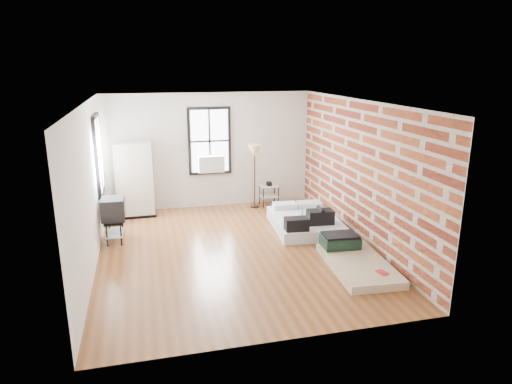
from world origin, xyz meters
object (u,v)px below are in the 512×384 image
object	(u,v)px
mattress_bare	(354,259)
wardrobe	(134,180)
mattress_main	(305,221)
side_table	(269,190)
tv_stand	(114,211)
floor_lamp	(255,154)

from	to	relation	value
mattress_bare	wardrobe	distance (m)	5.35
mattress_main	side_table	size ratio (longest dim) A/B	3.25
mattress_main	tv_stand	distance (m)	3.99
side_table	tv_stand	bearing A→B (deg)	-156.07
side_table	wardrobe	bearing A→B (deg)	-178.77
mattress_main	floor_lamp	distance (m)	2.22
side_table	floor_lamp	bearing A→B (deg)	-167.81
side_table	tv_stand	size ratio (longest dim) A/B	0.66
mattress_bare	tv_stand	xyz separation A→B (m)	(-4.15, 2.19, 0.52)
side_table	tv_stand	world-z (taller)	tv_stand
mattress_main	wardrobe	xyz separation A→B (m)	(-3.56, 1.76, 0.70)
mattress_bare	tv_stand	distance (m)	4.73
wardrobe	side_table	xyz separation A→B (m)	(3.25, 0.07, -0.47)
floor_lamp	mattress_bare	bearing A→B (deg)	-76.49
mattress_main	tv_stand	xyz separation A→B (m)	(-3.96, 0.21, 0.48)
tv_stand	side_table	bearing A→B (deg)	25.48
mattress_bare	floor_lamp	size ratio (longest dim) A/B	1.19
wardrobe	tv_stand	bearing A→B (deg)	-105.46
tv_stand	floor_lamp	bearing A→B (deg)	26.78
side_table	floor_lamp	distance (m)	1.03
mattress_main	floor_lamp	xyz separation A→B (m)	(-0.70, 1.75, 1.18)
mattress_bare	side_table	size ratio (longest dim) A/B	3.15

